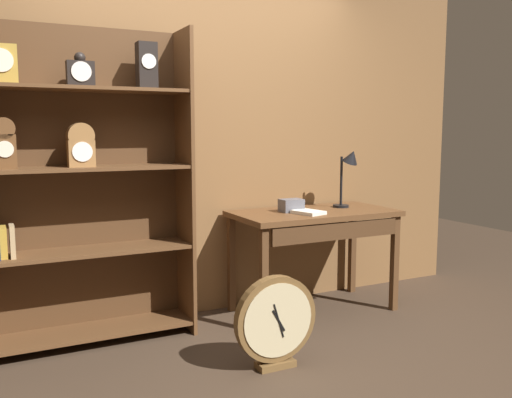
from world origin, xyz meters
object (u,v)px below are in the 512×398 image
(workbench, at_px, (316,224))
(toolbox_small, at_px, (291,205))
(bookshelf, at_px, (77,185))
(open_repair_manual, at_px, (308,212))
(desk_lamp, at_px, (349,167))
(round_clock_large, at_px, (276,321))

(workbench, xyz_separation_m, toolbox_small, (-0.18, 0.07, 0.14))
(bookshelf, relative_size, workbench, 1.66)
(toolbox_small, bearing_deg, open_repair_manual, -70.31)
(workbench, height_order, open_repair_manual, open_repair_manual)
(desk_lamp, relative_size, round_clock_large, 0.85)
(bookshelf, relative_size, desk_lamp, 4.36)
(toolbox_small, xyz_separation_m, round_clock_large, (-0.58, -0.82, -0.55))
(workbench, height_order, round_clock_large, workbench)
(bookshelf, relative_size, round_clock_large, 3.71)
(open_repair_manual, bearing_deg, bookshelf, 155.50)
(workbench, distance_m, desk_lamp, 0.54)
(bookshelf, bearing_deg, desk_lamp, -2.49)
(workbench, relative_size, round_clock_large, 2.24)
(round_clock_large, bearing_deg, open_repair_manual, 46.41)
(workbench, relative_size, open_repair_manual, 5.64)
(round_clock_large, bearing_deg, workbench, 44.98)
(workbench, bearing_deg, desk_lamp, 9.87)
(bookshelf, xyz_separation_m, toolbox_small, (1.53, -0.08, -0.22))
(desk_lamp, bearing_deg, workbench, -170.13)
(bookshelf, height_order, open_repair_manual, bookshelf)
(bookshelf, height_order, workbench, bookshelf)
(toolbox_small, relative_size, open_repair_manual, 0.76)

